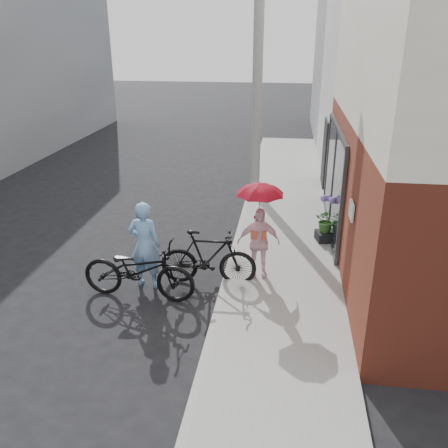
% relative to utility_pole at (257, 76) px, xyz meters
% --- Properties ---
extents(ground, '(80.00, 80.00, 0.00)m').
position_rel_utility_pole_xyz_m(ground, '(-1.10, -6.00, -3.50)').
color(ground, black).
rests_on(ground, ground).
extents(sidewalk, '(2.20, 24.00, 0.12)m').
position_rel_utility_pole_xyz_m(sidewalk, '(1.00, -4.00, -3.44)').
color(sidewalk, gray).
rests_on(sidewalk, ground).
extents(curb, '(0.12, 24.00, 0.12)m').
position_rel_utility_pole_xyz_m(curb, '(-0.16, -4.00, -3.44)').
color(curb, '#9E9E99').
rests_on(curb, ground).
extents(east_building_far, '(8.00, 8.00, 7.00)m').
position_rel_utility_pole_xyz_m(east_building_far, '(6.10, 10.00, 0.00)').
color(east_building_far, slate).
rests_on(east_building_far, ground).
extents(utility_pole, '(0.28, 0.28, 7.00)m').
position_rel_utility_pole_xyz_m(utility_pole, '(0.00, 0.00, 0.00)').
color(utility_pole, '#9E9E99').
rests_on(utility_pole, ground).
extents(officer, '(0.67, 0.47, 1.75)m').
position_rel_utility_pole_xyz_m(officer, '(-1.69, -5.66, -2.63)').
color(officer, '#78A8D6').
rests_on(officer, ground).
extents(bike_left, '(2.20, 0.89, 1.13)m').
position_rel_utility_pole_xyz_m(bike_left, '(-1.70, -6.12, -2.93)').
color(bike_left, black).
rests_on(bike_left, ground).
extents(bike_right, '(1.90, 0.60, 1.13)m').
position_rel_utility_pole_xyz_m(bike_right, '(-0.50, -5.43, -2.93)').
color(bike_right, black).
rests_on(bike_right, ground).
extents(kimono_woman, '(0.88, 0.48, 1.43)m').
position_rel_utility_pole_xyz_m(kimono_woman, '(0.45, -5.16, -2.67)').
color(kimono_woman, '#F6CEDA').
rests_on(kimono_woman, sidewalk).
extents(parasol, '(0.88, 0.88, 0.77)m').
position_rel_utility_pole_xyz_m(parasol, '(0.45, -5.16, -1.57)').
color(parasol, red).
rests_on(parasol, kimono_woman).
extents(planter, '(0.50, 0.50, 0.22)m').
position_rel_utility_pole_xyz_m(planter, '(1.90, -3.27, -3.27)').
color(planter, black).
rests_on(planter, sidewalk).
extents(potted_plant, '(0.51, 0.44, 0.57)m').
position_rel_utility_pole_xyz_m(potted_plant, '(1.90, -3.27, -2.88)').
color(potted_plant, '#325F26').
rests_on(potted_plant, planter).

